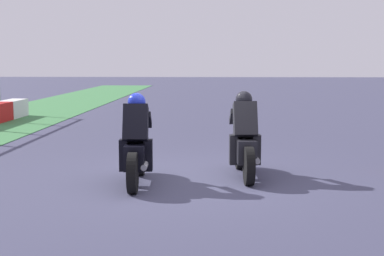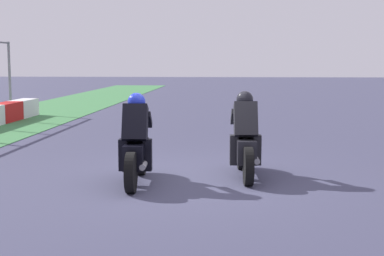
{
  "view_description": "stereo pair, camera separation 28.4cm",
  "coord_description": "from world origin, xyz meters",
  "views": [
    {
      "loc": [
        -9.43,
        -0.46,
        2.04
      ],
      "look_at": [
        -0.01,
        -0.07,
        0.9
      ],
      "focal_mm": 52.19,
      "sensor_mm": 36.0,
      "label": 1
    },
    {
      "loc": [
        -9.41,
        -0.75,
        2.04
      ],
      "look_at": [
        -0.01,
        -0.07,
        0.9
      ],
      "focal_mm": 52.19,
      "sensor_mm": 36.0,
      "label": 2
    }
  ],
  "objects": [
    {
      "name": "rider_lane_a",
      "position": [
        0.32,
        -0.98,
        0.62
      ],
      "size": [
        2.04,
        0.55,
        1.51
      ],
      "rotation": [
        0.0,
        0.0,
        0.06
      ],
      "color": "black",
      "rests_on": "ground_plane"
    },
    {
      "name": "ground_plane",
      "position": [
        0.0,
        0.0,
        0.0
      ],
      "size": [
        120.0,
        120.0,
        0.0
      ],
      "primitive_type": "plane",
      "color": "#3C3C55"
    },
    {
      "name": "rider_lane_b",
      "position": [
        -0.33,
        0.84,
        0.62
      ],
      "size": [
        2.04,
        0.55,
        1.51
      ],
      "rotation": [
        0.0,
        0.0,
        0.05
      ],
      "color": "black",
      "rests_on": "ground_plane"
    }
  ]
}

